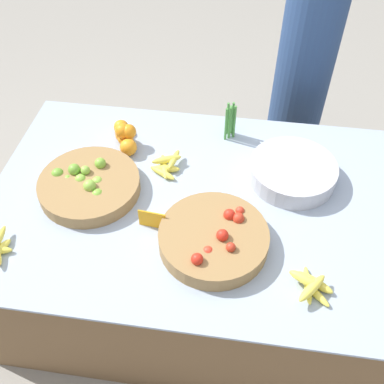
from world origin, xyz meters
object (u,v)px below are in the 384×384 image
(vendor_person, at_px, (307,52))
(tomato_basket, at_px, (214,239))
(lime_bowl, at_px, (89,185))
(metal_bowl, at_px, (293,172))
(price_sign, at_px, (152,220))

(vendor_person, bearing_deg, tomato_basket, -106.81)
(lime_bowl, distance_m, metal_bowl, 0.89)
(lime_bowl, xyz_separation_m, price_sign, (0.31, -0.16, 0.01))
(metal_bowl, bearing_deg, lime_bowl, -167.17)
(lime_bowl, relative_size, price_sign, 3.86)
(lime_bowl, distance_m, vendor_person, 1.38)
(lime_bowl, xyz_separation_m, metal_bowl, (0.87, 0.20, 0.01))
(metal_bowl, bearing_deg, price_sign, -147.37)
(tomato_basket, height_order, metal_bowl, tomato_basket)
(metal_bowl, bearing_deg, vendor_person, 85.40)
(lime_bowl, height_order, vendor_person, vendor_person)
(lime_bowl, height_order, price_sign, lime_bowl)
(lime_bowl, relative_size, vendor_person, 0.25)
(lime_bowl, height_order, metal_bowl, lime_bowl)
(lime_bowl, relative_size, tomato_basket, 1.02)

